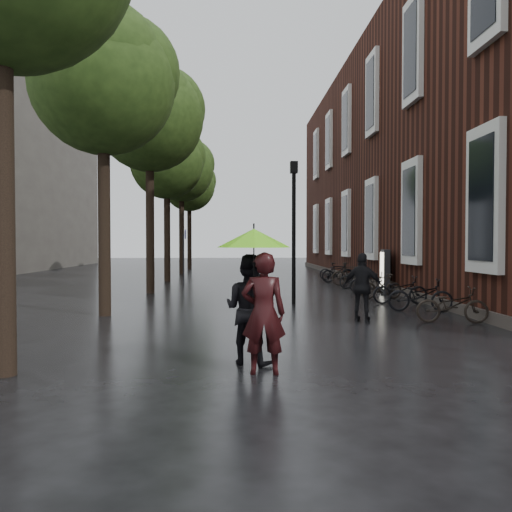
{
  "coord_description": "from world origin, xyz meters",
  "views": [
    {
      "loc": [
        -0.66,
        -6.37,
        1.93
      ],
      "look_at": [
        -0.06,
        7.48,
        1.57
      ],
      "focal_mm": 35.0,
      "sensor_mm": 36.0,
      "label": 1
    }
  ],
  "objects": [
    {
      "name": "street_trees",
      "position": [
        -3.99,
        15.91,
        6.34
      ],
      "size": [
        4.33,
        34.03,
        8.91
      ],
      "color": "black",
      "rests_on": "ground"
    },
    {
      "name": "person_burgundy",
      "position": [
        -0.23,
        0.93,
        0.9
      ],
      "size": [
        0.68,
        0.47,
        1.8
      ],
      "primitive_type": "imported",
      "rotation": [
        0.0,
        0.0,
        3.08
      ],
      "color": "black",
      "rests_on": "ground"
    },
    {
      "name": "pedestrian_walking",
      "position": [
        2.51,
        5.78,
        0.84
      ],
      "size": [
        1.07,
        0.78,
        1.69
      ],
      "primitive_type": "imported",
      "rotation": [
        0.0,
        0.0,
        2.72
      ],
      "color": "black",
      "rests_on": "ground"
    },
    {
      "name": "person_black",
      "position": [
        -0.42,
        1.56,
        0.88
      ],
      "size": [
        1.07,
        1.0,
        1.76
      ],
      "primitive_type": "imported",
      "rotation": [
        0.0,
        0.0,
        2.62
      ],
      "color": "black",
      "rests_on": "ground"
    },
    {
      "name": "lamp_post",
      "position": [
        1.23,
        9.39,
        2.74
      ],
      "size": [
        0.23,
        0.23,
        4.52
      ],
      "rotation": [
        0.0,
        0.0,
        0.31
      ],
      "color": "black",
      "rests_on": "ground"
    },
    {
      "name": "lime_umbrella",
      "position": [
        -0.36,
        1.26,
        2.01
      ],
      "size": [
        1.13,
        1.13,
        1.67
      ],
      "rotation": [
        0.0,
        0.0,
        0.28
      ],
      "color": "black",
      "rests_on": "ground"
    },
    {
      "name": "brick_building",
      "position": [
        10.47,
        19.46,
        5.99
      ],
      "size": [
        10.2,
        33.2,
        12.0
      ],
      "color": "#38160F",
      "rests_on": "ground"
    },
    {
      "name": "cycle_sign",
      "position": [
        -3.03,
        17.38,
        1.71
      ],
      "size": [
        0.14,
        0.47,
        2.59
      ],
      "rotation": [
        0.0,
        0.0,
        0.0
      ],
      "color": "#262628",
      "rests_on": "ground"
    },
    {
      "name": "ad_lightbox",
      "position": [
        5.2,
        12.74,
        0.85
      ],
      "size": [
        0.26,
        1.12,
        1.68
      ],
      "rotation": [
        0.0,
        0.0,
        -0.18
      ],
      "color": "black",
      "rests_on": "ground"
    },
    {
      "name": "ground",
      "position": [
        0.0,
        0.0,
        0.0
      ],
      "size": [
        120.0,
        120.0,
        0.0
      ],
      "primitive_type": "plane",
      "color": "black"
    },
    {
      "name": "parked_bicycles",
      "position": [
        4.58,
        12.53,
        0.46
      ],
      "size": [
        2.0,
        14.97,
        1.04
      ],
      "color": "black",
      "rests_on": "ground"
    }
  ]
}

